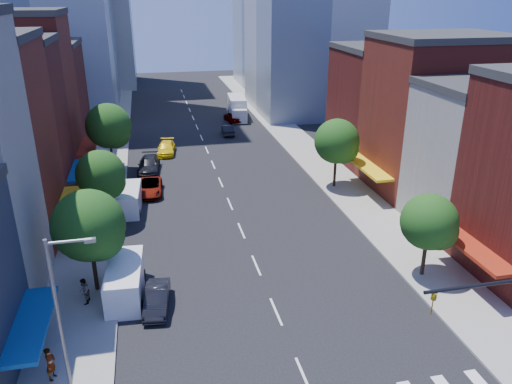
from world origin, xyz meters
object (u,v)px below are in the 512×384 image
traffic_car_far (232,117)px  box_truck (237,108)px  parked_car_rear (149,165)px  pedestrian_near (50,364)px  parked_car_third (150,187)px  pedestrian_far (84,291)px  parked_car_second (157,299)px  cargo_van_near (125,282)px  cargo_van_far (129,200)px  traffic_car_oncoming (228,130)px  taxi (166,148)px

traffic_car_far → box_truck: size_ratio=0.54×
parked_car_rear → pedestrian_near: size_ratio=2.92×
parked_car_third → pedestrian_far: bearing=-100.1°
parked_car_second → pedestrian_far: bearing=170.5°
cargo_van_near → pedestrian_near: bearing=-113.9°
parked_car_rear → traffic_car_far: 24.81m
cargo_van_near → pedestrian_near: size_ratio=2.98×
pedestrian_near → cargo_van_near: bearing=-7.8°
cargo_van_far → pedestrian_far: (-2.62, -15.00, -0.04)m
parked_car_third → parked_car_rear: parked_car_rear is taller
parked_car_rear → traffic_car_oncoming: size_ratio=1.31×
parked_car_third → cargo_van_far: 4.39m
parked_car_third → traffic_car_far: bearing=68.0°
taxi → box_truck: size_ratio=0.59×
pedestrian_near → pedestrian_far: size_ratio=1.06×
cargo_van_near → traffic_car_far: 48.81m
parked_car_rear → cargo_van_far: size_ratio=1.06×
taxi → traffic_car_far: traffic_car_far is taller
box_truck → traffic_car_oncoming: bearing=-103.2°
pedestrian_far → box_truck: bearing=166.7°
parked_car_third → pedestrian_far: 19.45m
traffic_car_far → traffic_car_oncoming: bearing=67.0°
pedestrian_near → parked_car_rear: bearing=9.5°
cargo_van_far → traffic_car_oncoming: size_ratio=1.24×
parked_car_third → pedestrian_near: pedestrian_near is taller
traffic_car_oncoming → pedestrian_far: (-16.03, -39.39, 0.35)m
parked_car_third → cargo_van_near: cargo_van_near is taller
cargo_van_far → pedestrian_far: cargo_van_far is taller
box_truck → pedestrian_far: (-19.17, -48.93, -0.54)m
pedestrian_far → traffic_car_far: bearing=167.0°
parked_car_second → box_truck: 52.34m
box_truck → pedestrian_near: box_truck is taller
cargo_van_far → box_truck: size_ratio=0.62×
cargo_van_near → traffic_car_oncoming: 41.30m
cargo_van_near → taxi: (4.32, 31.88, -0.46)m
parked_car_third → cargo_van_far: size_ratio=0.95×
taxi → traffic_car_oncoming: 11.58m
cargo_van_far → box_truck: 37.75m
cargo_van_far → traffic_car_far: cargo_van_far is taller
parked_car_second → parked_car_third: bearing=96.7°
parked_car_second → traffic_car_oncoming: bearing=81.0°
parked_car_third → box_truck: 33.39m
cargo_van_near → pedestrian_near: cargo_van_near is taller
parked_car_rear → pedestrian_near: 33.05m
parked_car_rear → box_truck: size_ratio=0.66×
cargo_van_far → pedestrian_far: 15.23m
taxi → pedestrian_far: (-6.94, -32.21, 0.33)m
parked_car_third → pedestrian_far: pedestrian_far is taller
parked_car_second → cargo_van_far: size_ratio=0.80×
taxi → traffic_car_oncoming: bearing=45.3°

